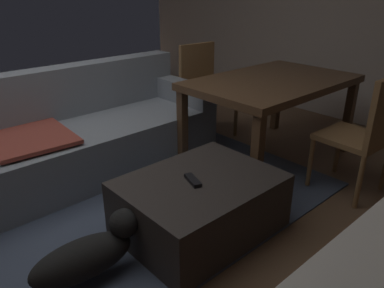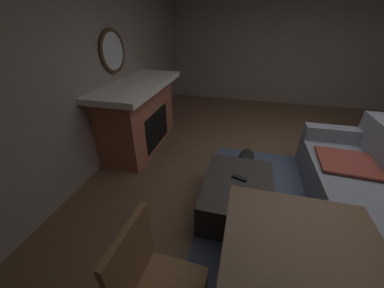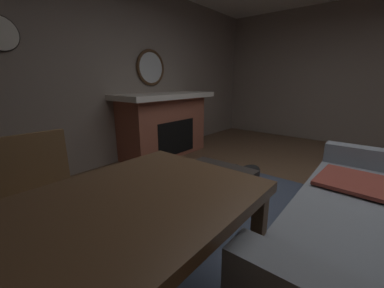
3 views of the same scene
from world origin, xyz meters
TOP-DOWN VIEW (x-y plane):
  - floor at (0.00, 0.00)m, footprint 8.13×8.13m
  - area_rug at (0.60, -0.22)m, footprint 2.60×2.00m
  - couch at (0.46, 0.46)m, footprint 2.27×0.89m
  - ottoman_coffee_table at (0.60, -0.86)m, footprint 0.96×0.73m
  - tv_remote at (0.54, -0.85)m, footprint 0.10×0.17m
  - dining_table at (1.82, -0.45)m, footprint 1.47×0.93m
  - dining_chair_north at (1.83, 0.40)m, footprint 0.46×0.46m
  - dining_chair_south at (1.82, -1.31)m, footprint 0.46×0.46m
  - potted_plant at (2.06, 1.83)m, footprint 0.34×0.34m
  - small_dog at (-0.15, -0.79)m, footprint 0.62×0.27m

SIDE VIEW (x-z plane):
  - floor at x=0.00m, z-range 0.00..0.00m
  - area_rug at x=0.60m, z-range 0.00..0.01m
  - small_dog at x=-0.15m, z-range 0.02..0.33m
  - ottoman_coffee_table at x=0.60m, z-range 0.00..0.38m
  - potted_plant at x=2.06m, z-range 0.03..0.50m
  - couch at x=0.46m, z-range -0.12..0.73m
  - tv_remote at x=0.54m, z-range 0.38..0.41m
  - dining_chair_north at x=1.83m, z-range 0.06..0.99m
  - dining_chair_south at x=1.82m, z-range 0.06..0.99m
  - dining_table at x=1.82m, z-range 0.29..1.03m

